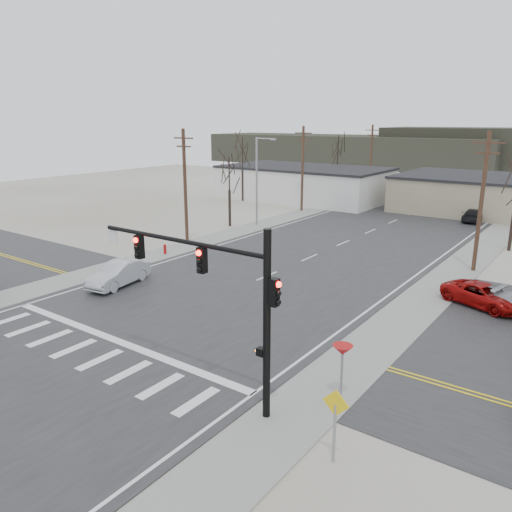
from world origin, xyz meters
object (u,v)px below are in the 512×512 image
at_px(car_far_a, 474,215).
at_px(car_far_b, 414,187).
at_px(fire_hydrant, 165,249).
at_px(sedan_crossing, 119,274).
at_px(traffic_signal_mast, 225,289).
at_px(car_parked_red, 484,295).

height_order(car_far_a, car_far_b, car_far_a).
height_order(fire_hydrant, sedan_crossing, sedan_crossing).
relative_size(sedan_crossing, car_far_a, 1.00).
bearing_deg(fire_hydrant, car_far_a, 59.47).
xyz_separation_m(traffic_signal_mast, fire_hydrant, (-18.09, 14.20, -4.22)).
distance_m(sedan_crossing, car_parked_red, 22.92).
relative_size(fire_hydrant, car_far_a, 0.18).
relative_size(car_far_a, car_parked_red, 0.99).
distance_m(car_far_a, car_far_b, 23.10).
xyz_separation_m(fire_hydrant, car_far_a, (17.25, 29.26, 0.29)).
bearing_deg(sedan_crossing, fire_hydrant, 104.60).
height_order(traffic_signal_mast, car_far_a, traffic_signal_mast).
bearing_deg(traffic_signal_mast, fire_hydrant, 141.87).
bearing_deg(sedan_crossing, car_far_a, 59.63).
bearing_deg(car_far_a, traffic_signal_mast, 88.28).
xyz_separation_m(traffic_signal_mast, sedan_crossing, (-14.75, 6.76, -3.84)).
xyz_separation_m(traffic_signal_mast, car_far_b, (-13.91, 62.51, -3.98)).
distance_m(fire_hydrant, car_far_b, 48.49).
distance_m(car_far_b, car_parked_red, 49.71).
relative_size(car_far_a, car_far_b, 1.25).
height_order(sedan_crossing, car_far_a, sedan_crossing).
xyz_separation_m(fire_hydrant, car_parked_red, (23.91, 2.68, 0.26)).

